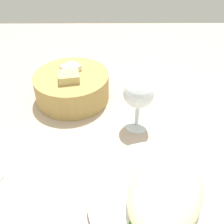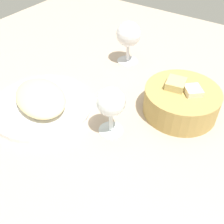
{
  "view_description": "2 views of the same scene",
  "coord_description": "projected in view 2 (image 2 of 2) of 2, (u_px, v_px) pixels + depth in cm",
  "views": [
    {
      "loc": [
        -38.15,
        -0.0,
        40.86
      ],
      "look_at": [
        4.42,
        -0.3,
        5.78
      ],
      "focal_mm": 41.86,
      "sensor_mm": 36.0,
      "label": 1
    },
    {
      "loc": [
        32.16,
        -42.66,
        46.13
      ],
      "look_at": [
        5.65,
        -3.98,
        4.09
      ],
      "focal_mm": 42.56,
      "sensor_mm": 36.0,
      "label": 2
    }
  ],
  "objects": [
    {
      "name": "wine_glass_near",
      "position": [
        111.0,
        104.0,
        0.58
      ],
      "size": [
        6.63,
        6.63,
        12.36
      ],
      "color": "silver",
      "rests_on": "ground_plane"
    },
    {
      "name": "ground_plane",
      "position": [
        103.0,
        110.0,
        0.71
      ],
      "size": [
        140.0,
        140.0,
        2.0
      ],
      "primitive_type": "cube",
      "color": "#BCA58E"
    },
    {
      "name": "lettuce_garnish",
      "position": [
        38.0,
        86.0,
        0.74
      ],
      "size": [
        4.86,
        4.86,
        1.63
      ],
      "primitive_type": "cone",
      "color": "#448432",
      "rests_on": "plate"
    },
    {
      "name": "omelette",
      "position": [
        41.0,
        97.0,
        0.68
      ],
      "size": [
        21.23,
        18.36,
        4.08
      ],
      "primitive_type": "ellipsoid",
      "rotation": [
        0.0,
        0.0,
        -0.43
      ],
      "color": "beige",
      "rests_on": "plate"
    },
    {
      "name": "plate",
      "position": [
        42.0,
        105.0,
        0.7
      ],
      "size": [
        26.31,
        26.31,
        1.4
      ],
      "primitive_type": "cylinder",
      "color": "white",
      "rests_on": "ground_plane"
    },
    {
      "name": "wine_glass_far",
      "position": [
        129.0,
        36.0,
        0.82
      ],
      "size": [
        7.69,
        7.69,
        13.44
      ],
      "color": "silver",
      "rests_on": "ground_plane"
    },
    {
      "name": "bread_basket",
      "position": [
        181.0,
        101.0,
        0.67
      ],
      "size": [
        18.76,
        18.76,
        8.88
      ],
      "color": "tan",
      "rests_on": "ground_plane"
    }
  ]
}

